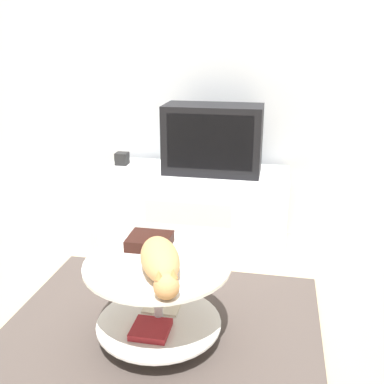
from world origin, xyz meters
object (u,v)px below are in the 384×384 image
at_px(tv, 213,139).
at_px(dvd_box, 150,241).
at_px(cat, 160,261).
at_px(speaker, 122,159).

height_order(tv, dvd_box, tv).
height_order(dvd_box, cat, cat).
distance_m(speaker, dvd_box, 1.20).
xyz_separation_m(tv, speaker, (-0.69, 0.07, -0.19)).
bearing_deg(speaker, dvd_box, -64.19).
height_order(speaker, dvd_box, speaker).
relative_size(speaker, cat, 0.16).
relative_size(speaker, dvd_box, 0.42).
xyz_separation_m(speaker, cat, (0.65, -1.34, -0.09)).
xyz_separation_m(speaker, dvd_box, (0.52, -1.08, -0.13)).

